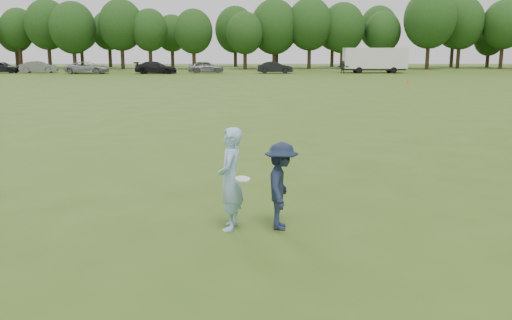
# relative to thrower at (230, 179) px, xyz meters

# --- Properties ---
(ground) EXTENTS (200.00, 200.00, 0.00)m
(ground) POSITION_rel_thrower_xyz_m (0.17, 0.36, -0.95)
(ground) COLOR #365217
(ground) RESTS_ON ground
(thrower) EXTENTS (0.51, 0.73, 1.91)m
(thrower) POSITION_rel_thrower_xyz_m (0.00, 0.00, 0.00)
(thrower) COLOR #93BEE3
(thrower) RESTS_ON ground
(defender) EXTENTS (0.71, 1.11, 1.64)m
(defender) POSITION_rel_thrower_xyz_m (0.94, 0.03, -0.14)
(defender) COLOR #1A243A
(defender) RESTS_ON ground
(player_far_d) EXTENTS (1.53, 0.62, 1.61)m
(player_far_d) POSITION_rel_thrower_xyz_m (11.31, 60.16, -0.15)
(player_far_d) COLOR #282828
(player_far_d) RESTS_ON ground
(car_a) EXTENTS (4.50, 1.83, 1.53)m
(car_a) POSITION_rel_thrower_xyz_m (-32.59, 61.05, -0.19)
(car_a) COLOR black
(car_a) RESTS_ON ground
(car_b) EXTENTS (4.78, 2.22, 1.52)m
(car_b) POSITION_rel_thrower_xyz_m (-27.91, 61.28, -0.20)
(car_b) COLOR slate
(car_b) RESTS_ON ground
(car_c) EXTENTS (5.51, 2.69, 1.51)m
(car_c) POSITION_rel_thrower_xyz_m (-20.98, 59.42, -0.20)
(car_c) COLOR #99999D
(car_c) RESTS_ON ground
(car_d) EXTENTS (5.23, 2.14, 1.52)m
(car_d) POSITION_rel_thrower_xyz_m (-12.38, 59.49, -0.20)
(car_d) COLOR black
(car_d) RESTS_ON ground
(car_e) EXTENTS (4.66, 2.09, 1.55)m
(car_e) POSITION_rel_thrower_xyz_m (-6.23, 61.37, -0.18)
(car_e) COLOR slate
(car_e) RESTS_ON ground
(car_f) EXTENTS (4.56, 1.75, 1.48)m
(car_f) POSITION_rel_thrower_xyz_m (2.67, 60.39, -0.21)
(car_f) COLOR black
(car_f) RESTS_ON ground
(field_cone) EXTENTS (0.28, 0.28, 0.30)m
(field_cone) POSITION_rel_thrower_xyz_m (14.51, 41.34, -0.80)
(field_cone) COLOR red
(field_cone) RESTS_ON ground
(disc_in_play) EXTENTS (0.28, 0.29, 0.08)m
(disc_in_play) POSITION_rel_thrower_xyz_m (0.23, -0.27, 0.07)
(disc_in_play) COLOR white
(disc_in_play) RESTS_ON ground
(cargo_trailer) EXTENTS (9.00, 2.75, 3.20)m
(cargo_trailer) POSITION_rel_thrower_xyz_m (15.59, 61.40, 0.82)
(cargo_trailer) COLOR white
(cargo_trailer) RESTS_ON ground
(treeline) EXTENTS (130.35, 18.39, 11.74)m
(treeline) POSITION_rel_thrower_xyz_m (2.98, 77.26, 5.31)
(treeline) COLOR #332114
(treeline) RESTS_ON ground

